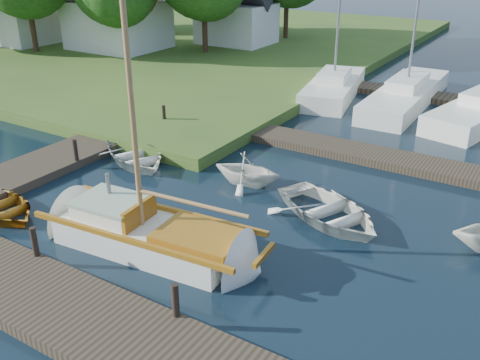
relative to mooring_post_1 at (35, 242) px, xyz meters
The scene contains 18 objects.
ground 5.87m from the mooring_post_1, 59.04° to the left, with size 160.00×160.00×0.00m, color black.
near_dock 3.21m from the mooring_post_1, 18.43° to the right, with size 18.00×2.20×0.30m, color #2F261A.
left_dock 8.62m from the mooring_post_1, 125.54° to the left, with size 2.20×18.00×0.30m, color #2F261A.
far_dock 12.55m from the mooring_post_1, 66.50° to the left, with size 14.00×1.60×0.30m, color #2F261A.
shore 36.80m from the mooring_post_1, 132.80° to the left, with size 50.00×40.00×0.50m, color #3A5822.
mooring_post_1 is the anchor object (origin of this frame).
mooring_post_2 4.50m from the mooring_post_1, ahead, with size 0.16×0.16×0.80m, color black.
mooring_post_4 6.40m from the mooring_post_1, 128.66° to the left, with size 0.16×0.16×0.80m, color black.
mooring_post_5 10.77m from the mooring_post_1, 111.80° to the left, with size 0.16×0.16×0.80m, color black.
sailboat 3.01m from the mooring_post_1, 47.20° to the left, with size 7.29×2.56×9.83m.
tender_a 7.06m from the mooring_post_1, 111.67° to the left, with size 2.65×3.71×0.77m, color white.
tender_b 7.35m from the mooring_post_1, 74.34° to the left, with size 2.03×2.36×1.24m, color white.
tender_c 8.20m from the mooring_post_1, 49.08° to the left, with size 2.73×3.82×0.79m, color white.
marina_boat_0 18.83m from the mooring_post_1, 89.48° to the left, with size 3.57×7.35×11.44m.
marina_boat_1 19.84m from the mooring_post_1, 78.95° to the left, with size 2.36×9.40×10.42m.
house_a 27.11m from the mooring_post_1, 128.99° to the left, with size 6.30×5.00×6.29m.
house_b 31.47m from the mooring_post_1, 142.77° to the left, with size 5.77×4.50×5.79m.
house_c 29.22m from the mooring_post_1, 112.17° to the left, with size 5.25×4.00×5.28m.
Camera 1 is at (7.54, -12.11, 7.72)m, focal length 40.00 mm.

